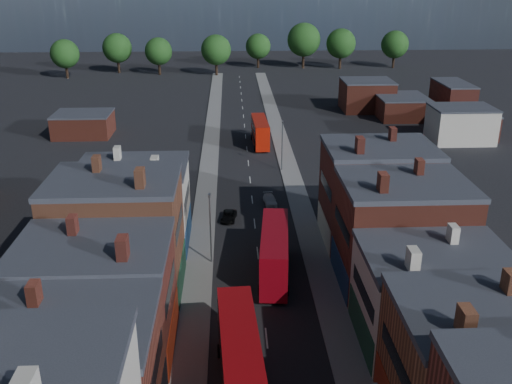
{
  "coord_description": "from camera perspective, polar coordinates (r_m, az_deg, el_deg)",
  "views": [
    {
      "loc": [
        -2.82,
        -25.64,
        30.28
      ],
      "look_at": [
        0.0,
        36.16,
        5.84
      ],
      "focal_mm": 40.0,
      "sensor_mm": 36.0,
      "label": 1
    }
  ],
  "objects": [
    {
      "name": "lamp_post_3",
      "position": [
        89.73,
        2.63,
        4.98
      ],
      "size": [
        0.25,
        0.7,
        8.12
      ],
      "color": "slate",
      "rests_on": "ground"
    },
    {
      "name": "pavement_west",
      "position": [
        81.53,
        -5.01,
        -0.28
      ],
      "size": [
        3.0,
        200.0,
        0.12
      ],
      "primitive_type": "cube",
      "color": "gray",
      "rests_on": "ground"
    },
    {
      "name": "bus_0",
      "position": [
        44.77,
        -1.65,
        -16.19
      ],
      "size": [
        3.65,
        12.47,
        5.33
      ],
      "rotation": [
        0.0,
        0.0,
        0.06
      ],
      "color": "#A4090D",
      "rests_on": "ground"
    },
    {
      "name": "lamp_post_2",
      "position": [
        61.28,
        -4.61,
        -3.18
      ],
      "size": [
        0.25,
        0.7,
        8.12
      ],
      "color": "slate",
      "rests_on": "ground"
    },
    {
      "name": "car_3",
      "position": [
        78.13,
        1.41,
        -0.8
      ],
      "size": [
        1.94,
        4.0,
        1.12
      ],
      "primitive_type": "imported",
      "rotation": [
        0.0,
        0.0,
        0.1
      ],
      "color": "silver",
      "rests_on": "ground"
    },
    {
      "name": "bus_2",
      "position": [
        103.79,
        0.41,
        6.06
      ],
      "size": [
        3.06,
        10.99,
        4.71
      ],
      "rotation": [
        0.0,
        0.0,
        0.04
      ],
      "color": "#AD1607",
      "rests_on": "ground"
    },
    {
      "name": "pavement_east",
      "position": [
        81.98,
        4.1,
        -0.13
      ],
      "size": [
        3.0,
        200.0,
        0.12
      ],
      "primitive_type": "cube",
      "color": "gray",
      "rests_on": "ground"
    },
    {
      "name": "bus_1",
      "position": [
        59.41,
        1.87,
        -6.02
      ],
      "size": [
        3.83,
        12.15,
        5.16
      ],
      "rotation": [
        0.0,
        0.0,
        -0.09
      ],
      "color": "#A60916",
      "rests_on": "ground"
    },
    {
      "name": "car_2",
      "position": [
        73.2,
        -2.76,
        -2.44
      ],
      "size": [
        2.28,
        4.04,
        1.07
      ],
      "primitive_type": "imported",
      "rotation": [
        0.0,
        0.0,
        -0.14
      ],
      "color": "black",
      "rests_on": "ground"
    }
  ]
}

